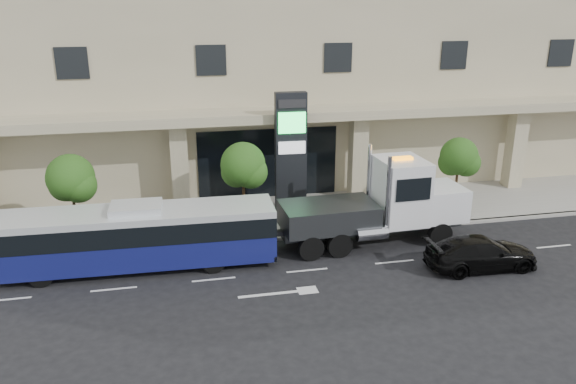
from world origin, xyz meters
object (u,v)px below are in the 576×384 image
city_bus (138,236)px  tow_truck (382,205)px  signage_pylon (291,153)px  black_sedan (481,253)px

city_bus → tow_truck: 11.16m
city_bus → signage_pylon: 9.29m
black_sedan → signage_pylon: bearing=41.6°
city_bus → tow_truck: tow_truck is taller
tow_truck → black_sedan: tow_truck is taller
city_bus → tow_truck: (11.14, 0.46, 0.38)m
tow_truck → black_sedan: 4.92m
city_bus → black_sedan: (14.38, -3.05, -0.79)m
city_bus → signage_pylon: size_ratio=1.80×
tow_truck → signage_pylon: signage_pylon is taller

